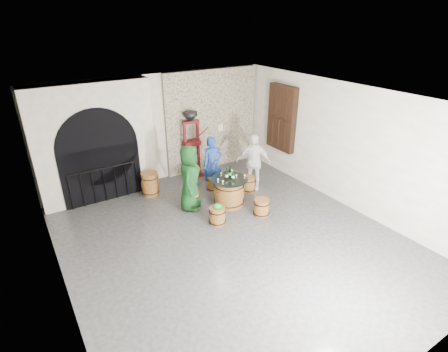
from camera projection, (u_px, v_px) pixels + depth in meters
ground at (233, 241)px, 7.98m from camera, size 8.00×8.00×0.00m
wall_back at (159, 129)px, 10.36m from camera, size 8.00×0.00×8.00m
wall_front at (417, 297)px, 4.25m from camera, size 8.00×0.00×8.00m
wall_left at (53, 228)px, 5.60m from camera, size 0.00×8.00×8.00m
wall_right at (346, 147)px, 9.00m from camera, size 0.00×8.00×8.00m
ceiling at (235, 102)px, 6.62m from camera, size 8.00×8.00×0.00m
stone_facing_panel at (212, 120)px, 11.19m from camera, size 3.20×0.12×3.18m
arched_opening at (96, 144)px, 9.24m from camera, size 3.10×0.60×3.19m
shuttered_window at (282, 118)px, 10.69m from camera, size 0.23×1.10×2.00m
barrel_table at (229, 192)px, 9.34m from camera, size 0.99×0.99×0.77m
barrel_stool_left at (192, 200)px, 9.25m from camera, size 0.42×0.42×0.45m
barrel_stool_far at (214, 183)px, 10.20m from camera, size 0.42×0.42×0.45m
barrel_stool_right at (248, 184)px, 10.13m from camera, size 0.42×0.42×0.45m
barrel_stool_near_right at (262, 207)px, 8.91m from camera, size 0.42×0.42×0.45m
barrel_stool_near_left at (217, 216)px, 8.55m from camera, size 0.42×0.42×0.45m
green_cap at (217, 206)px, 8.44m from camera, size 0.25×0.20×0.11m
person_green at (190, 178)px, 8.96m from camera, size 0.97×1.02×1.75m
person_blue at (213, 164)px, 10.00m from camera, size 0.65×0.48×1.60m
person_white at (253, 162)px, 10.03m from camera, size 0.99×0.97×1.67m
wine_bottle_left at (227, 175)px, 9.12m from camera, size 0.08×0.08×0.32m
wine_bottle_center at (233, 175)px, 9.07m from camera, size 0.08×0.08×0.32m
wine_bottle_right at (230, 173)px, 9.23m from camera, size 0.08×0.08×0.32m
tasting_glass_a at (223, 182)px, 8.89m from camera, size 0.05×0.05×0.10m
tasting_glass_b at (236, 176)px, 9.23m from camera, size 0.05×0.05×0.10m
tasting_glass_c at (221, 174)px, 9.34m from camera, size 0.05×0.05×0.10m
tasting_glass_d at (232, 171)px, 9.52m from camera, size 0.05×0.05×0.10m
tasting_glass_e at (245, 176)px, 9.21m from camera, size 0.05×0.05×0.10m
tasting_glass_f at (218, 180)px, 8.99m from camera, size 0.05×0.05×0.10m
side_barrel at (150, 184)px, 9.89m from camera, size 0.51×0.51×0.67m
corking_press at (192, 140)px, 10.66m from camera, size 0.85×0.48×2.07m
control_box at (220, 127)px, 11.35m from camera, size 0.18×0.10×0.22m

